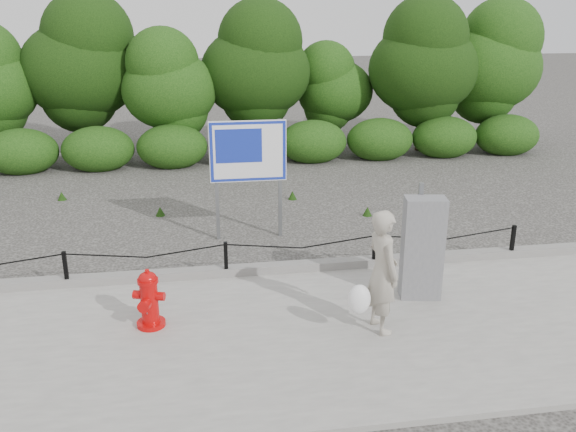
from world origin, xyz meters
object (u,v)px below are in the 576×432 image
(utility_cabinet, at_px, (422,248))
(pedestrian, at_px, (381,273))
(advertising_sign, at_px, (248,157))
(fire_hydrant, at_px, (149,300))

(utility_cabinet, bearing_deg, pedestrian, -126.39)
(advertising_sign, bearing_deg, pedestrian, -70.27)
(fire_hydrant, height_order, utility_cabinet, utility_cabinet)
(pedestrian, bearing_deg, advertising_sign, 8.28)
(fire_hydrant, bearing_deg, pedestrian, 7.01)
(pedestrian, relative_size, advertising_sign, 0.75)
(utility_cabinet, height_order, advertising_sign, advertising_sign)
(pedestrian, relative_size, utility_cabinet, 0.99)
(pedestrian, bearing_deg, utility_cabinet, -57.33)
(fire_hydrant, xyz_separation_m, utility_cabinet, (4.00, 0.29, 0.38))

